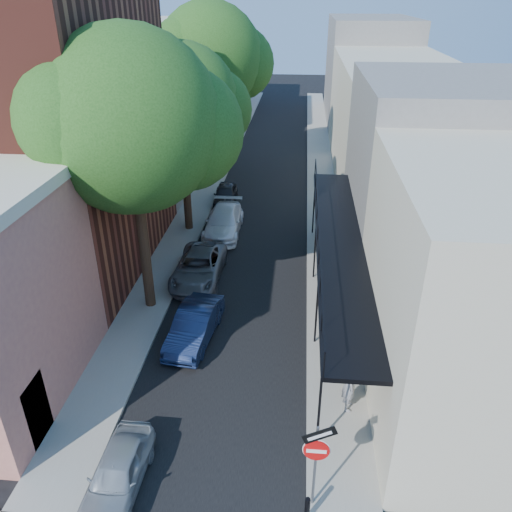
% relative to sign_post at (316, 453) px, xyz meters
% --- Properties ---
extents(road_surface, '(6.00, 64.00, 0.01)m').
position_rel_sign_post_xyz_m(road_surface, '(-3.16, 29.03, -2.03)').
color(road_surface, black).
rests_on(road_surface, ground).
extents(sidewalk_left, '(2.00, 64.00, 0.12)m').
position_rel_sign_post_xyz_m(sidewalk_left, '(-7.16, 29.03, -1.98)').
color(sidewalk_left, gray).
rests_on(sidewalk_left, ground).
extents(sidewalk_right, '(2.00, 64.00, 0.12)m').
position_rel_sign_post_xyz_m(sidewalk_right, '(0.84, 29.03, -1.98)').
color(sidewalk_right, gray).
rests_on(sidewalk_right, ground).
extents(buildings_left, '(10.10, 59.10, 12.00)m').
position_rel_sign_post_xyz_m(buildings_left, '(-12.46, 27.79, 2.90)').
color(buildings_left, tan).
rests_on(buildings_left, ground).
extents(buildings_right, '(9.80, 55.00, 10.00)m').
position_rel_sign_post_xyz_m(buildings_right, '(5.83, 28.51, 2.39)').
color(buildings_right, beige).
rests_on(buildings_right, ground).
extents(sign_post, '(0.89, 0.17, 2.99)m').
position_rel_sign_post_xyz_m(sign_post, '(0.00, 0.00, 0.00)').
color(sign_post, '#595B60').
rests_on(sign_post, ground).
extents(bollard, '(0.14, 0.14, 0.80)m').
position_rel_sign_post_xyz_m(bollard, '(-0.16, -0.47, -1.52)').
color(bollard, black).
rests_on(bollard, sidewalk_right).
extents(oak_near, '(7.48, 6.80, 11.42)m').
position_rel_sign_post_xyz_m(oak_near, '(-6.53, 9.29, 5.84)').
color(oak_near, '#382316').
rests_on(oak_near, ground).
extents(oak_mid, '(6.60, 6.00, 10.20)m').
position_rel_sign_post_xyz_m(oak_mid, '(-6.58, 17.26, 5.02)').
color(oak_mid, '#382316').
rests_on(oak_mid, ground).
extents(oak_far, '(7.70, 7.00, 11.90)m').
position_rel_sign_post_xyz_m(oak_far, '(-6.51, 26.30, 6.22)').
color(oak_far, '#382316').
rests_on(oak_far, ground).
extents(parked_car_a, '(1.41, 3.39, 1.15)m').
position_rel_sign_post_xyz_m(parked_car_a, '(-5.32, 0.11, -1.46)').
color(parked_car_a, '#8D959C').
rests_on(parked_car_a, ground).
extents(parked_car_b, '(1.84, 4.09, 1.30)m').
position_rel_sign_post_xyz_m(parked_car_b, '(-4.56, 6.90, -1.38)').
color(parked_car_b, '#152144').
rests_on(parked_car_b, ground).
extents(parked_car_c, '(2.21, 4.71, 1.30)m').
position_rel_sign_post_xyz_m(parked_car_c, '(-5.29, 11.53, -1.39)').
color(parked_car_c, slate).
rests_on(parked_car_c, ground).
extents(parked_car_d, '(1.98, 4.79, 1.39)m').
position_rel_sign_post_xyz_m(parked_car_d, '(-4.88, 16.77, -1.34)').
color(parked_car_d, white).
rests_on(parked_car_d, ground).
extents(parked_car_e, '(1.63, 3.64, 1.22)m').
position_rel_sign_post_xyz_m(parked_car_e, '(-5.43, 21.24, -1.43)').
color(parked_car_e, black).
rests_on(parked_car_e, ground).
extents(pedestrian, '(0.53, 0.76, 2.00)m').
position_rel_sign_post_xyz_m(pedestrian, '(1.18, 3.62, -0.92)').
color(pedestrian, gray).
rests_on(pedestrian, sidewalk_right).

